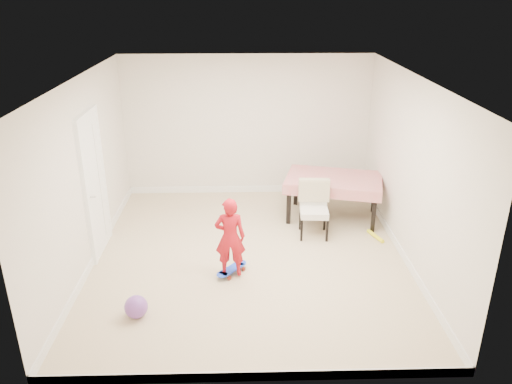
{
  "coord_description": "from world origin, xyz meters",
  "views": [
    {
      "loc": [
        -0.08,
        -6.41,
        3.71
      ],
      "look_at": [
        0.1,
        0.2,
        0.95
      ],
      "focal_mm": 35.0,
      "sensor_mm": 36.0,
      "label": 1
    }
  ],
  "objects_px": {
    "dining_chair": "(314,210)",
    "balloon": "(136,307)",
    "child": "(230,240)",
    "dining_table": "(333,197)",
    "skateboard": "(232,271)"
  },
  "relations": [
    {
      "from": "dining_table",
      "to": "balloon",
      "type": "xyz_separation_m",
      "value": [
        -2.82,
        -2.71,
        -0.23
      ]
    },
    {
      "from": "dining_table",
      "to": "skateboard",
      "type": "height_order",
      "value": "dining_table"
    },
    {
      "from": "skateboard",
      "to": "balloon",
      "type": "xyz_separation_m",
      "value": [
        -1.13,
        -0.95,
        0.1
      ]
    },
    {
      "from": "skateboard",
      "to": "child",
      "type": "distance_m",
      "value": 0.53
    },
    {
      "from": "skateboard",
      "to": "balloon",
      "type": "bearing_deg",
      "value": 170.61
    },
    {
      "from": "dining_chair",
      "to": "child",
      "type": "distance_m",
      "value": 1.75
    },
    {
      "from": "dining_chair",
      "to": "skateboard",
      "type": "bearing_deg",
      "value": -135.59
    },
    {
      "from": "child",
      "to": "dining_table",
      "type": "bearing_deg",
      "value": -132.67
    },
    {
      "from": "dining_chair",
      "to": "balloon",
      "type": "xyz_separation_m",
      "value": [
        -2.41,
        -2.05,
        -0.31
      ]
    },
    {
      "from": "child",
      "to": "dining_chair",
      "type": "bearing_deg",
      "value": -137.55
    },
    {
      "from": "balloon",
      "to": "dining_table",
      "type": "bearing_deg",
      "value": 43.94
    },
    {
      "from": "balloon",
      "to": "skateboard",
      "type": "bearing_deg",
      "value": 39.98
    },
    {
      "from": "skateboard",
      "to": "dining_chair",
      "type": "bearing_deg",
      "value": -8.45
    },
    {
      "from": "dining_table",
      "to": "skateboard",
      "type": "bearing_deg",
      "value": -119.29
    },
    {
      "from": "skateboard",
      "to": "balloon",
      "type": "relative_size",
      "value": 1.95
    }
  ]
}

